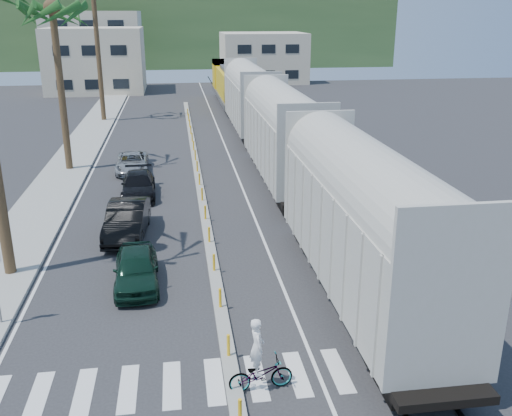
{
  "coord_description": "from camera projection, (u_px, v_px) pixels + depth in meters",
  "views": [
    {
      "loc": [
        -1.26,
        -15.69,
        9.92
      ],
      "look_at": [
        1.97,
        7.0,
        2.0
      ],
      "focal_mm": 40.0,
      "sensor_mm": 36.0,
      "label": 1
    }
  ],
  "objects": [
    {
      "name": "car_third",
      "position": [
        138.0,
        185.0,
        32.08
      ],
      "size": [
        2.17,
        4.69,
        1.33
      ],
      "primitive_type": "imported",
      "rotation": [
        0.0,
        0.0,
        0.03
      ],
      "color": "black",
      "rests_on": "ground"
    },
    {
      "name": "crosswalk",
      "position": [
        232.0,
        379.0,
        16.21
      ],
      "size": [
        14.0,
        2.2,
        0.01
      ],
      "primitive_type": "cube",
      "color": "silver",
      "rests_on": "ground"
    },
    {
      "name": "car_rear",
      "position": [
        132.0,
        163.0,
        37.06
      ],
      "size": [
        2.18,
        4.46,
        1.22
      ],
      "primitive_type": "imported",
      "rotation": [
        0.0,
        0.0,
        0.02
      ],
      "color": "#9FA1A4",
      "rests_on": "ground"
    },
    {
      "name": "hillside",
      "position": [
        178.0,
        33.0,
        109.7
      ],
      "size": [
        80.0,
        20.0,
        12.0
      ],
      "primitive_type": "cube",
      "color": "#385628",
      "rests_on": "ground"
    },
    {
      "name": "lane_markings",
      "position": [
        165.0,
        156.0,
        41.19
      ],
      "size": [
        9.42,
        90.0,
        0.01
      ],
      "color": "silver",
      "rests_on": "ground"
    },
    {
      "name": "cyclist",
      "position": [
        260.0,
        367.0,
        15.59
      ],
      "size": [
        0.98,
        1.93,
        2.2
      ],
      "rotation": [
        0.0,
        0.0,
        1.67
      ],
      "color": "#9EA0A5",
      "rests_on": "ground"
    },
    {
      "name": "car_second",
      "position": [
        127.0,
        220.0,
        26.35
      ],
      "size": [
        2.34,
        5.08,
        1.6
      ],
      "primitive_type": "imported",
      "rotation": [
        0.0,
        0.0,
        -0.07
      ],
      "color": "black",
      "rests_on": "ground"
    },
    {
      "name": "median",
      "position": [
        197.0,
        173.0,
        36.73
      ],
      "size": [
        0.45,
        60.0,
        0.85
      ],
      "color": "gray",
      "rests_on": "ground"
    },
    {
      "name": "buildings",
      "position": [
        136.0,
        52.0,
        82.85
      ],
      "size": [
        38.0,
        27.0,
        10.0
      ],
      "color": "beige",
      "rests_on": "ground"
    },
    {
      "name": "sidewalk",
      "position": [
        74.0,
        158.0,
        40.32
      ],
      "size": [
        3.0,
        90.0,
        0.15
      ],
      "primitive_type": "cube",
      "color": "gray",
      "rests_on": "ground"
    },
    {
      "name": "car_lead",
      "position": [
        136.0,
        269.0,
        21.59
      ],
      "size": [
        2.02,
        4.25,
        1.4
      ],
      "primitive_type": "imported",
      "rotation": [
        0.0,
        0.0,
        0.05
      ],
      "color": "black",
      "rests_on": "ground"
    },
    {
      "name": "rails",
      "position": [
        256.0,
        144.0,
        44.94
      ],
      "size": [
        1.56,
        100.0,
        0.06
      ],
      "color": "black",
      "rests_on": "ground"
    },
    {
      "name": "ground",
      "position": [
        226.0,
        341.0,
        18.09
      ],
      "size": [
        140.0,
        140.0,
        0.0
      ],
      "primitive_type": "plane",
      "color": "#28282B",
      "rests_on": "ground"
    },
    {
      "name": "freight_train",
      "position": [
        267.0,
        120.0,
        39.05
      ],
      "size": [
        3.0,
        60.94,
        5.85
      ],
      "color": "#B1B0A2",
      "rests_on": "ground"
    }
  ]
}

